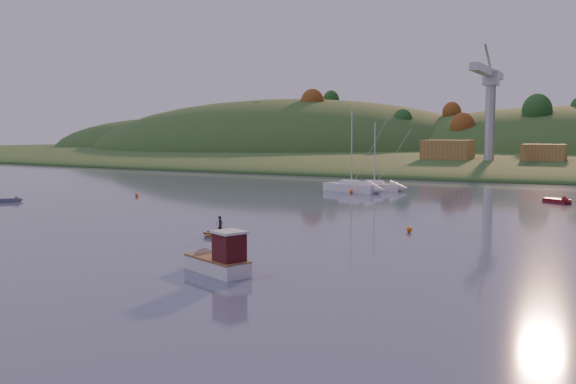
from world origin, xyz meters
The scene contains 21 objects.
ground centered at (0.00, 0.00, 0.00)m, with size 500.00×500.00×0.00m, color #373B5A.
far_shore centered at (0.00, 230.00, 0.00)m, with size 620.00×220.00×1.50m, color #2F4E1F.
shore_slope centered at (0.00, 165.00, 0.00)m, with size 640.00×150.00×7.00m, color #2F4E1F.
hill_left_far centered at (-160.00, 215.00, 0.00)m, with size 120.00×100.00×32.00m, color #2F4E1F.
hill_left centered at (-90.00, 200.00, 0.00)m, with size 170.00×140.00×44.00m, color #2F4E1F.
hill_center centered at (10.00, 210.00, 0.00)m, with size 140.00×120.00×36.00m, color #2F4E1F.
hillside_trees centered at (0.00, 185.00, 0.00)m, with size 280.00×50.00×32.00m, color #174019, non-canonical shape.
wharf centered at (5.00, 122.00, 1.20)m, with size 42.00×16.00×2.40m, color slate.
shed_west centered at (-8.00, 123.00, 4.80)m, with size 11.00×8.00×4.80m, color #A16935.
shed_east centered at (13.00, 124.00, 4.40)m, with size 9.00×7.00×4.00m, color #A16935.
dock_crane centered at (2.00, 118.39, 17.17)m, with size 3.20×28.00×20.30m.
fishing_boat centered at (6.64, 6.24, 0.84)m, with size 6.21×4.01×3.80m.
sailboat_near centered at (-4.77, 65.92, 0.70)m, with size 7.87×3.45×10.55m.
sailboat_far centered at (-7.17, 62.47, 0.79)m, with size 9.27×4.80×12.33m.
canoe centered at (-0.72, 17.88, 0.31)m, with size 2.14×2.99×0.62m, color #978653.
paddler centered at (-0.72, 17.88, 0.78)m, with size 0.57×0.37×1.56m, color black.
red_tender centered at (22.48, 59.73, 0.28)m, with size 4.03×3.29×1.34m.
grey_dinghy centered at (-40.12, 28.65, 0.24)m, with size 3.11×3.09×1.19m.
buoy_1 centered at (12.68, 28.03, 0.25)m, with size 0.50×0.50×0.50m, color orange.
buoy_2 centered at (-30.60, 41.29, 0.25)m, with size 0.50×0.50×0.50m, color orange.
buoy_3 centered at (-6.37, 60.44, 0.25)m, with size 0.50×0.50×0.50m, color orange.
Camera 1 is at (29.84, -27.07, 8.85)m, focal length 40.00 mm.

